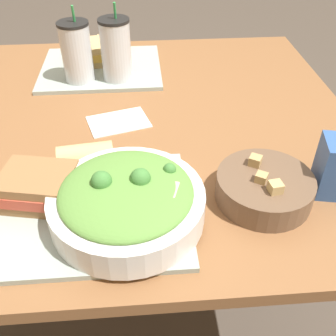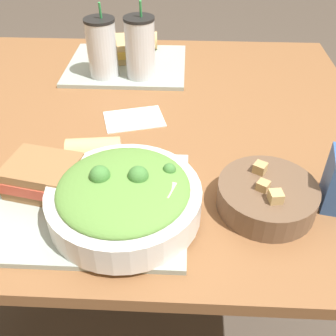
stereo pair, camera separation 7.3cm
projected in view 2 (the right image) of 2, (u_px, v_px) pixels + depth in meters
ground_plane at (141, 286)px, 1.53m from camera, size 12.00×12.00×0.00m
dining_table at (131, 145)px, 1.10m from camera, size 1.28×1.10×0.77m
tray_near at (93, 203)px, 0.78m from camera, size 0.38×0.32×0.01m
tray_far at (127, 65)px, 1.28m from camera, size 0.38×0.32×0.01m
salad_bowl at (124, 197)px, 0.73m from camera, size 0.29×0.29×0.10m
soup_bowl at (267, 196)px, 0.76m from camera, size 0.19×0.19×0.08m
sandwich_near at (44, 176)px, 0.79m from camera, size 0.16×0.14×0.06m
baguette_near at (95, 151)px, 0.86m from camera, size 0.12×0.07×0.06m
sandwich_far at (121, 49)px, 1.29m from camera, size 0.16×0.14×0.06m
baguette_far at (143, 40)px, 1.36m from camera, size 0.11×0.06×0.06m
drink_cup_dark at (102, 50)px, 1.16m from camera, size 0.09×0.09×0.22m
drink_cup_red at (140, 50)px, 1.16m from camera, size 0.09×0.09×0.22m
napkin_folded at (134, 119)px, 1.03m from camera, size 0.18×0.14×0.00m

